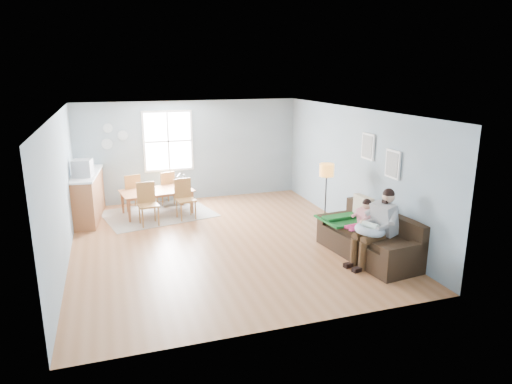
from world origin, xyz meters
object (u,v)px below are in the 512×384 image
object	(u,v)px
counter	(87,196)
floor_lamp	(326,176)
chair_nw	(132,190)
sofa	(371,241)
chair_se	(184,196)
monitor	(82,168)
dining_table	(158,202)
chair_sw	(147,201)
baby_swing	(179,191)
chair_ne	(166,186)
father	(377,225)
storage_cube	(400,256)
toddler	(362,217)

from	to	relation	value
counter	floor_lamp	bearing A→B (deg)	-27.22
counter	chair_nw	bearing A→B (deg)	18.98
sofa	counter	bearing A→B (deg)	141.55
chair_se	monitor	size ratio (longest dim) A/B	2.00
dining_table	chair_sw	size ratio (longest dim) A/B	1.75
baby_swing	chair_nw	bearing A→B (deg)	-169.06
floor_lamp	chair_ne	size ratio (longest dim) A/B	1.66
chair_se	counter	world-z (taller)	counter
chair_ne	counter	distance (m)	2.03
chair_sw	monitor	world-z (taller)	monitor
father	floor_lamp	world-z (taller)	floor_lamp
chair_se	chair_ne	world-z (taller)	chair_se
dining_table	storage_cube	bearing A→B (deg)	-59.90
storage_cube	chair_sw	size ratio (longest dim) A/B	0.51
chair_nw	chair_ne	xyz separation A→B (m)	(0.89, 0.21, -0.02)
floor_lamp	monitor	xyz separation A→B (m)	(-5.04, 2.20, 0.06)
chair_nw	baby_swing	world-z (taller)	chair_nw
dining_table	chair_ne	size ratio (longest dim) A/B	1.87
father	chair_se	world-z (taller)	father
father	counter	distance (m)	6.79
dining_table	chair_se	world-z (taller)	chair_se
chair_nw	counter	distance (m)	1.11
toddler	dining_table	distance (m)	5.16
chair_se	counter	xyz separation A→B (m)	(-2.22, 0.66, 0.02)
chair_sw	chair_ne	xyz separation A→B (m)	(0.62, 1.42, -0.04)
chair_nw	chair_sw	bearing A→B (deg)	-77.17
monitor	chair_sw	bearing A→B (deg)	-19.26
floor_lamp	chair_se	size ratio (longest dim) A/B	1.59
chair_ne	counter	xyz separation A→B (m)	(-1.95, -0.57, 0.05)
toddler	chair_sw	size ratio (longest dim) A/B	0.88
father	toddler	bearing A→B (deg)	91.10
storage_cube	dining_table	xyz separation A→B (m)	(-3.76, 4.69, 0.05)
chair_nw	storage_cube	bearing A→B (deg)	-50.15
sofa	chair_se	distance (m)	4.60
chair_sw	monitor	distance (m)	1.63
toddler	father	bearing A→B (deg)	-88.90
chair_nw	father	bearing A→B (deg)	-49.91
counter	baby_swing	distance (m)	2.37
chair_sw	chair_nw	size ratio (longest dim) A/B	1.04
father	dining_table	bearing A→B (deg)	128.93
chair_sw	monitor	bearing A→B (deg)	160.74
storage_cube	chair_nw	size ratio (longest dim) A/B	0.52
storage_cube	chair_ne	size ratio (longest dim) A/B	0.54
father	storage_cube	world-z (taller)	father
monitor	baby_swing	xyz separation A→B (m)	(2.31, 0.98, -0.97)
sofa	chair_nw	size ratio (longest dim) A/B	2.39
storage_cube	chair_se	world-z (taller)	chair_se
baby_swing	chair_sw	bearing A→B (deg)	-123.19
father	storage_cube	bearing A→B (deg)	-53.48
chair_nw	chair_ne	bearing A→B (deg)	12.95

